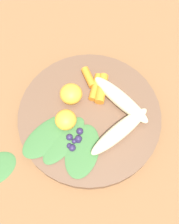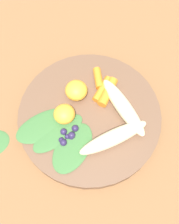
{
  "view_description": "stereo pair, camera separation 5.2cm",
  "coord_description": "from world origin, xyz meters",
  "px_view_note": "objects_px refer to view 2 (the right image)",
  "views": [
    {
      "loc": [
        -0.19,
        0.08,
        0.51
      ],
      "look_at": [
        0.0,
        0.0,
        0.03
      ],
      "focal_mm": 42.87,
      "sensor_mm": 36.0,
      "label": 1
    },
    {
      "loc": [
        -0.2,
        0.03,
        0.51
      ],
      "look_at": [
        0.0,
        0.0,
        0.03
      ],
      "focal_mm": 42.87,
      "sensor_mm": 36.0,
      "label": 2
    }
  ],
  "objects_px": {
    "banana_peeled_left": "(123,106)",
    "orange_segment_near": "(64,114)",
    "bowl": "(90,116)",
    "banana_peeled_right": "(114,137)"
  },
  "relations": [
    {
      "from": "banana_peeled_left",
      "to": "banana_peeled_right",
      "type": "relative_size",
      "value": 1.0
    },
    {
      "from": "banana_peeled_left",
      "to": "orange_segment_near",
      "type": "bearing_deg",
      "value": 67.89
    },
    {
      "from": "bowl",
      "to": "orange_segment_near",
      "type": "xyz_separation_m",
      "value": [
        0.0,
        0.05,
        0.03
      ]
    },
    {
      "from": "bowl",
      "to": "banana_peeled_right",
      "type": "height_order",
      "value": "banana_peeled_right"
    },
    {
      "from": "bowl",
      "to": "orange_segment_near",
      "type": "distance_m",
      "value": 0.06
    },
    {
      "from": "banana_peeled_right",
      "to": "orange_segment_near",
      "type": "height_order",
      "value": "orange_segment_near"
    },
    {
      "from": "bowl",
      "to": "banana_peeled_left",
      "type": "distance_m",
      "value": 0.07
    },
    {
      "from": "bowl",
      "to": "banana_peeled_left",
      "type": "bearing_deg",
      "value": -87.95
    },
    {
      "from": "bowl",
      "to": "banana_peeled_right",
      "type": "bearing_deg",
      "value": -147.99
    },
    {
      "from": "banana_peeled_left",
      "to": "orange_segment_near",
      "type": "relative_size",
      "value": 3.33
    }
  ]
}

